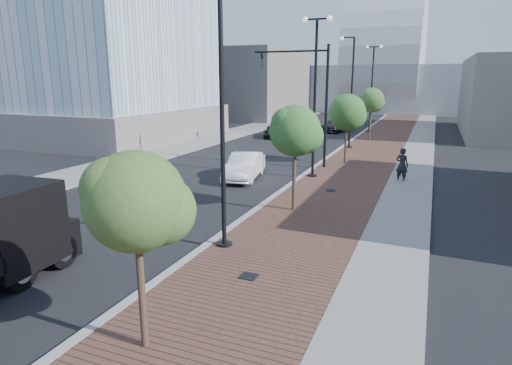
% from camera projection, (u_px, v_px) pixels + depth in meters
% --- Properties ---
extents(sidewalk, '(7.00, 140.00, 0.12)m').
position_uv_depth(sidewalk, '(391.00, 141.00, 41.33)').
color(sidewalk, '#4C2D23').
rests_on(sidewalk, ground).
extents(concrete_strip, '(2.40, 140.00, 0.13)m').
position_uv_depth(concrete_strip, '(421.00, 142.00, 40.33)').
color(concrete_strip, slate).
rests_on(concrete_strip, ground).
extents(curb, '(0.30, 140.00, 0.14)m').
position_uv_depth(curb, '(354.00, 139.00, 42.62)').
color(curb, gray).
rests_on(curb, ground).
extents(west_sidewalk, '(4.00, 140.00, 0.12)m').
position_uv_depth(west_sidewalk, '(235.00, 133.00, 47.41)').
color(west_sidewalk, slate).
rests_on(west_sidewalk, ground).
extents(white_sedan, '(2.40, 4.89, 1.54)m').
position_uv_depth(white_sedan, '(244.00, 166.00, 25.88)').
color(white_sedan, white).
rests_on(white_sedan, ground).
extents(dark_car_mid, '(3.18, 4.93, 1.26)m').
position_uv_depth(dark_car_mid, '(275.00, 131.00, 44.03)').
color(dark_car_mid, black).
rests_on(dark_car_mid, ground).
extents(dark_car_far, '(3.03, 5.48, 1.50)m').
position_uv_depth(dark_car_far, '(336.00, 125.00, 48.69)').
color(dark_car_far, black).
rests_on(dark_car_far, ground).
extents(pedestrian, '(0.85, 0.69, 2.02)m').
position_uv_depth(pedestrian, '(402.00, 165.00, 24.91)').
color(pedestrian, black).
rests_on(pedestrian, ground).
extents(streetlight_1, '(1.44, 0.56, 9.21)m').
position_uv_depth(streetlight_1, '(219.00, 126.00, 14.45)').
color(streetlight_1, black).
rests_on(streetlight_1, ground).
extents(streetlight_2, '(1.72, 0.56, 9.28)m').
position_uv_depth(streetlight_2, '(315.00, 97.00, 25.09)').
color(streetlight_2, black).
rests_on(streetlight_2, ground).
extents(streetlight_3, '(1.44, 0.56, 9.21)m').
position_uv_depth(streetlight_3, '(350.00, 97.00, 36.03)').
color(streetlight_3, black).
rests_on(streetlight_3, ground).
extents(streetlight_4, '(1.72, 0.56, 9.28)m').
position_uv_depth(streetlight_4, '(372.00, 88.00, 46.67)').
color(streetlight_4, black).
rests_on(streetlight_4, ground).
extents(traffic_mast, '(5.09, 0.20, 8.00)m').
position_uv_depth(traffic_mast, '(313.00, 93.00, 28.08)').
color(traffic_mast, black).
rests_on(traffic_mast, ground).
extents(tree_0, '(2.21, 2.13, 4.52)m').
position_uv_depth(tree_0, '(138.00, 202.00, 8.87)').
color(tree_0, '#382619').
rests_on(tree_0, ground).
extents(tree_1, '(2.31, 2.25, 4.81)m').
position_uv_depth(tree_1, '(296.00, 131.00, 18.70)').
color(tree_1, '#382619').
rests_on(tree_1, ground).
extents(tree_2, '(2.55, 2.53, 4.88)m').
position_uv_depth(tree_2, '(348.00, 113.00, 29.51)').
color(tree_2, '#382619').
rests_on(tree_2, ground).
extents(tree_3, '(2.35, 2.29, 5.04)m').
position_uv_depth(tree_3, '(372.00, 100.00, 40.23)').
color(tree_3, '#382619').
rests_on(tree_3, ground).
extents(tower_podium, '(19.00, 19.00, 3.00)m').
position_uv_depth(tower_podium, '(103.00, 122.00, 43.93)').
color(tower_podium, slate).
rests_on(tower_podium, ground).
extents(convention_center, '(50.00, 30.00, 50.00)m').
position_uv_depth(convention_center, '(386.00, 77.00, 82.41)').
color(convention_center, '#9BA0A4').
rests_on(convention_center, ground).
extents(commercial_block_nw, '(14.00, 20.00, 10.00)m').
position_uv_depth(commercial_block_nw, '(248.00, 84.00, 66.80)').
color(commercial_block_nw, '#5E5855').
rests_on(commercial_block_nw, ground).
extents(utility_cover_1, '(0.50, 0.50, 0.02)m').
position_uv_depth(utility_cover_1, '(249.00, 276.00, 12.94)').
color(utility_cover_1, black).
rests_on(utility_cover_1, sidewalk).
extents(utility_cover_2, '(0.50, 0.50, 0.02)m').
position_uv_depth(utility_cover_2, '(331.00, 190.00, 22.84)').
color(utility_cover_2, black).
rests_on(utility_cover_2, sidewalk).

